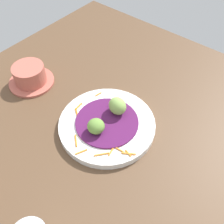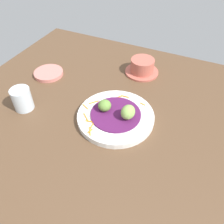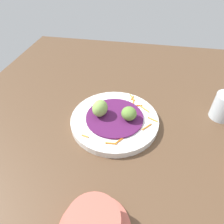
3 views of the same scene
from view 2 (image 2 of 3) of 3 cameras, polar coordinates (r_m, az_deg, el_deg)
table_surface at (r=78.57cm, az=-3.20°, el=-3.38°), size 110.00×110.00×2.00cm
main_plate at (r=78.64cm, az=0.90°, el=-1.14°), size 25.69×25.69×2.00cm
cabbage_bed at (r=77.75cm, az=0.91°, el=-0.48°), size 16.75×16.75×0.54cm
carrot_garnish at (r=78.67cm, az=-2.82°, el=0.04°), size 21.88×19.89×0.40cm
guac_scoop_left at (r=77.69cm, az=-1.92°, el=1.64°), size 5.91×5.88×3.79cm
guac_scoop_center at (r=74.69cm, az=3.91°, el=-0.04°), size 5.81×5.20×4.79cm
side_plate_small at (r=102.28cm, az=-15.14°, el=9.08°), size 11.94×11.94×1.46cm
terracotta_bowl at (r=99.70cm, az=7.33°, el=10.79°), size 13.92×13.92×6.26cm
water_glass at (r=86.42cm, az=-20.98°, el=2.96°), size 6.67×6.67×7.98cm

